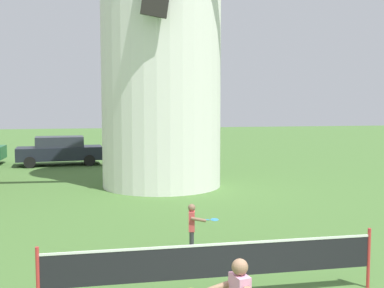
# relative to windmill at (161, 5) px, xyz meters

# --- Properties ---
(windmill) EXTENTS (8.66, 5.50, 14.88)m
(windmill) POSITION_rel_windmill_xyz_m (0.00, 0.00, 0.00)
(windmill) COLOR white
(windmill) RESTS_ON ground_plane
(tennis_net) EXTENTS (5.81, 0.06, 1.10)m
(tennis_net) POSITION_rel_windmill_xyz_m (-0.58, -11.35, -6.55)
(tennis_net) COLOR red
(tennis_net) RESTS_ON ground_plane
(player_far) EXTENTS (0.67, 0.56, 1.11)m
(player_far) POSITION_rel_windmill_xyz_m (-0.45, -8.77, -6.61)
(player_far) COLOR #333338
(player_far) RESTS_ON ground_plane
(parked_car_black) EXTENTS (4.61, 2.19, 1.56)m
(parked_car_black) POSITION_rel_windmill_xyz_m (-4.63, 7.48, -6.43)
(parked_car_black) COLOR #1E232D
(parked_car_black) RESTS_ON ground_plane
(parked_car_cream) EXTENTS (4.30, 2.14, 1.56)m
(parked_car_cream) POSITION_rel_windmill_xyz_m (0.19, 7.59, -6.43)
(parked_car_cream) COLOR silver
(parked_car_cream) RESTS_ON ground_plane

